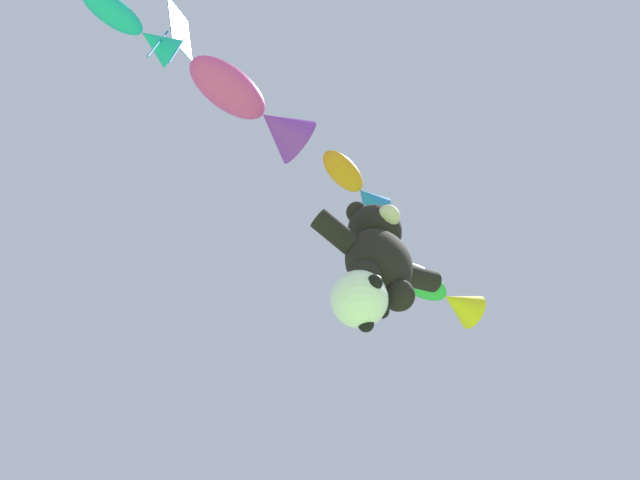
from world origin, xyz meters
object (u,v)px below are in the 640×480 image
at_px(soccer_ball_kite, 360,299).
at_px(fish_kite_tangerine, 356,186).
at_px(teddy_bear_kite, 378,252).
at_px(fish_kite_teal, 135,28).
at_px(fish_kite_emerald, 439,293).
at_px(fish_kite_magenta, 255,109).
at_px(diamond_kite, 178,32).

bearing_deg(soccer_ball_kite, fish_kite_tangerine, -14.57).
xyz_separation_m(teddy_bear_kite, fish_kite_teal, (-5.05, -0.50, 2.07)).
distance_m(teddy_bear_kite, fish_kite_emerald, 3.03).
xyz_separation_m(soccer_ball_kite, fish_kite_teal, (-4.72, -0.65, 3.47)).
bearing_deg(teddy_bear_kite, fish_kite_tangerine, 150.40).
height_order(teddy_bear_kite, fish_kite_magenta, fish_kite_magenta).
height_order(soccer_ball_kite, fish_kite_magenta, fish_kite_magenta).
bearing_deg(fish_kite_emerald, soccer_ball_kite, -163.32).
bearing_deg(fish_kite_tangerine, fish_kite_emerald, 18.12).
distance_m(fish_kite_emerald, fish_kite_teal, 7.47).
xyz_separation_m(fish_kite_emerald, fish_kite_magenta, (-4.99, -1.40, -0.06)).
height_order(fish_kite_teal, diamond_kite, diamond_kite).
distance_m(teddy_bear_kite, fish_kite_magenta, 3.23).
relative_size(fish_kite_magenta, fish_kite_teal, 1.35).
relative_size(fish_kite_tangerine, diamond_kite, 0.61).
distance_m(soccer_ball_kite, diamond_kite, 5.94).
relative_size(fish_kite_emerald, fish_kite_teal, 1.16).
height_order(fish_kite_emerald, fish_kite_magenta, fish_kite_magenta).
relative_size(fish_kite_tangerine, fish_kite_teal, 0.97).
distance_m(soccer_ball_kite, fish_kite_magenta, 3.96).
xyz_separation_m(fish_kite_emerald, diamond_kite, (-6.72, -1.51, 1.05)).
bearing_deg(diamond_kite, fish_kite_magenta, 3.67).
height_order(fish_kite_tangerine, fish_kite_teal, fish_kite_tangerine).
bearing_deg(soccer_ball_kite, fish_kite_emerald, 16.68).
height_order(teddy_bear_kite, soccer_ball_kite, teddy_bear_kite).
bearing_deg(fish_kite_magenta, soccer_ball_kite, 14.50).
bearing_deg(fish_kite_emerald, teddy_bear_kite, -157.74).
xyz_separation_m(soccer_ball_kite, fish_kite_magenta, (-2.38, -0.62, 3.11)).
relative_size(teddy_bear_kite, fish_kite_emerald, 1.22).
bearing_deg(fish_kite_teal, fish_kite_tangerine, 7.25).
height_order(teddy_bear_kite, fish_kite_tangerine, fish_kite_tangerine).
bearing_deg(fish_kite_teal, soccer_ball_kite, 7.82).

